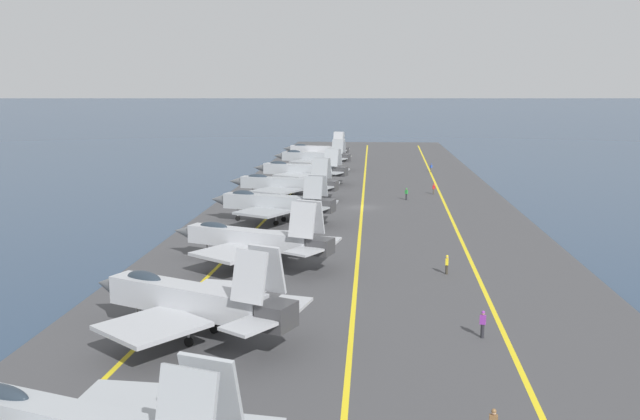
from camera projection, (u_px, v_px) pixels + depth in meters
name	position (u px, v px, depth m)	size (l,w,h in m)	color
ground_plane	(362.00, 210.00, 92.56)	(2000.00, 2000.00, 0.00)	navy
carrier_deck	(362.00, 209.00, 92.52)	(222.68, 41.69, 0.40)	#424244
deck_stripe_foul_line	(447.00, 208.00, 91.63)	(200.41, 0.36, 0.01)	yellow
deck_stripe_centerline	(362.00, 207.00, 92.48)	(200.41, 0.36, 0.01)	yellow
deck_stripe_edge_line	(279.00, 206.00, 93.34)	(200.41, 0.36, 0.01)	yellow
parked_jet_second	(190.00, 300.00, 44.01)	(13.53, 15.90, 6.68)	#A8AAAF
parked_jet_third	(252.00, 239.00, 62.26)	(13.29, 16.75, 6.37)	#A8AAAF
parked_jet_fourth	(273.00, 203.00, 81.32)	(12.30, 16.06, 6.04)	#93999E
parked_jet_fifth	(285.00, 184.00, 99.16)	(13.54, 16.92, 6.22)	#93999E
parked_jet_sixth	(301.00, 170.00, 114.99)	(12.09, 17.08, 6.12)	#9EA3A8
parked_jet_seventh	(313.00, 157.00, 134.40)	(13.36, 15.94, 6.11)	#93999E
parked_jet_eighth	(317.00, 149.00, 150.53)	(12.43, 15.17, 6.50)	#A8AAAF
crew_blue_vest	(431.00, 167.00, 130.86)	(0.40, 0.46, 1.63)	#4C473D
crew_green_vest	(406.00, 193.00, 98.35)	(0.43, 0.46, 1.76)	#232328
crew_purple_vest	(483.00, 323.00, 44.22)	(0.36, 0.44, 1.85)	#232328
crew_yellow_vest	(447.00, 264.00, 59.28)	(0.41, 0.30, 1.73)	#383328
crew_red_vest	(434.00, 188.00, 103.46)	(0.27, 0.39, 1.70)	#4C473D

